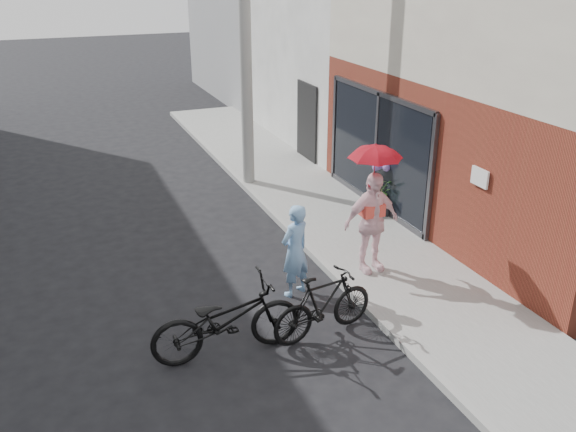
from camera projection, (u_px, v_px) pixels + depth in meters
ground at (308, 318)px, 9.42m from camera, size 80.00×80.00×0.00m
sidewalk at (364, 241)px, 11.84m from camera, size 2.20×24.00×0.12m
curb at (310, 251)px, 11.43m from camera, size 0.12×24.00×0.12m
plaster_building at (406, 18)px, 18.25m from camera, size 8.00×6.00×7.00m
east_building_far at (310, 3)px, 24.21m from camera, size 8.00×8.00×7.00m
utility_pole at (245, 38)px, 13.56m from camera, size 0.28×0.28×7.00m
officer at (295, 251)px, 9.81m from camera, size 0.68×0.58×1.58m
bike_left at (227, 320)px, 8.36m from camera, size 2.14×0.78×1.11m
bike_right at (323, 305)px, 8.82m from camera, size 1.74×0.74×1.01m
kimono_woman at (371, 222)px, 10.31m from camera, size 1.07×0.50×1.78m
parasol at (375, 151)px, 9.82m from camera, size 0.85×0.85×0.75m
planter at (379, 209)px, 12.96m from camera, size 0.51×0.51×0.20m
potted_plant at (380, 191)px, 12.80m from camera, size 0.53×0.46×0.59m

